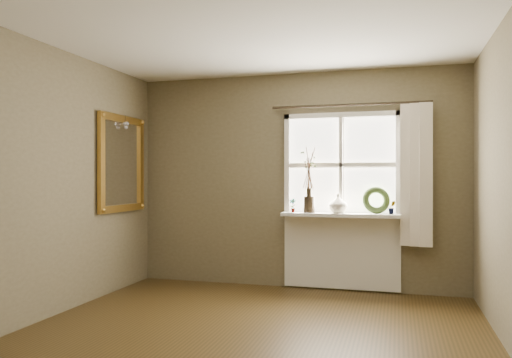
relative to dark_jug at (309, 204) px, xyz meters
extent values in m
plane|color=#392912|center=(-0.19, -2.12, -1.02)|extent=(4.50, 4.50, 0.00)
plane|color=silver|center=(-0.19, -2.12, 1.58)|extent=(4.50, 4.50, 0.00)
cube|color=brown|center=(-0.19, 0.18, 0.28)|extent=(4.00, 0.10, 2.60)
cube|color=brown|center=(-2.24, -2.12, 0.28)|extent=(0.10, 4.50, 2.60)
cube|color=brown|center=(-0.19, -4.42, 0.28)|extent=(4.00, 0.10, 2.60)
cube|color=white|center=(0.36, 0.10, -0.13)|extent=(1.36, 0.06, 0.06)
cube|color=white|center=(0.36, 0.10, 1.05)|extent=(1.36, 0.06, 0.06)
cube|color=white|center=(-0.29, 0.10, 0.46)|extent=(0.06, 0.06, 1.24)
cube|color=white|center=(1.01, 0.10, 0.46)|extent=(0.06, 0.06, 1.24)
cube|color=white|center=(0.36, 0.10, 0.46)|extent=(1.24, 0.05, 0.04)
cube|color=white|center=(0.36, 0.10, 0.46)|extent=(0.04, 0.05, 1.12)
cube|color=white|center=(0.04, 0.12, 0.76)|extent=(0.59, 0.01, 0.53)
cube|color=white|center=(0.69, 0.12, 0.76)|extent=(0.59, 0.01, 0.53)
cube|color=white|center=(0.04, 0.12, 0.17)|extent=(0.59, 0.01, 0.53)
cube|color=white|center=(0.69, 0.12, 0.17)|extent=(0.59, 0.01, 0.53)
cube|color=white|center=(0.36, 0.00, -0.12)|extent=(1.36, 0.26, 0.04)
cube|color=white|center=(0.36, 0.11, -0.56)|extent=(1.36, 0.04, 0.88)
cylinder|color=black|center=(0.00, 0.00, 0.00)|extent=(0.17, 0.17, 0.19)
imported|color=beige|center=(0.34, 0.00, 0.01)|extent=(0.27, 0.27, 0.22)
torus|color=#2F421D|center=(0.77, 0.04, 0.02)|extent=(0.34, 0.21, 0.33)
imported|color=#2F421D|center=(-0.20, 0.00, -0.02)|extent=(0.09, 0.07, 0.16)
imported|color=#2F421D|center=(0.94, 0.00, -0.02)|extent=(0.10, 0.09, 0.15)
cube|color=silver|center=(1.20, 0.01, 0.35)|extent=(0.36, 0.12, 1.59)
cylinder|color=black|center=(0.46, 0.05, 1.16)|extent=(1.84, 0.03, 0.03)
cube|color=white|center=(-2.16, -0.56, 0.48)|extent=(0.02, 0.79, 0.97)
cube|color=#B28234|center=(-2.15, -0.56, 1.01)|extent=(0.05, 0.96, 0.08)
cube|color=#B28234|center=(-2.15, -0.56, -0.05)|extent=(0.05, 0.96, 0.08)
cube|color=#B28234|center=(-2.15, -1.00, 0.48)|extent=(0.05, 0.08, 0.97)
cube|color=#B28234|center=(-2.15, -0.13, 0.48)|extent=(0.05, 0.08, 0.97)
sphere|color=silver|center=(-2.10, -0.59, 0.95)|extent=(0.04, 0.04, 0.04)
sphere|color=silver|center=(-2.10, -0.56, 0.91)|extent=(0.04, 0.04, 0.04)
sphere|color=silver|center=(-2.10, -0.53, 0.96)|extent=(0.04, 0.04, 0.04)
camera|label=1|loc=(1.01, -5.83, 0.32)|focal=35.00mm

